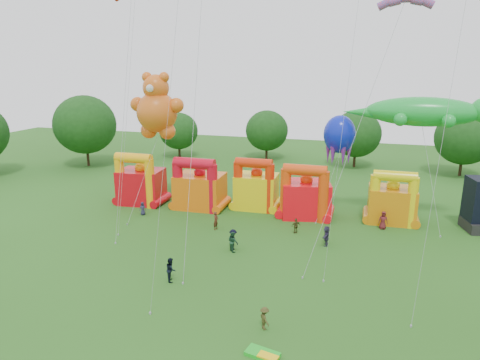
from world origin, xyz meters
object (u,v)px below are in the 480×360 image
(bouncy_castle_0, at_px, (140,184))
(spectator_0, at_px, (143,209))
(spectator_4, at_px, (296,226))
(gecko_kite, at_px, (426,141))
(bouncy_castle_2, at_px, (256,189))
(octopus_kite, at_px, (333,163))
(teddy_bear_kite, at_px, (156,115))

(bouncy_castle_0, bearing_deg, spectator_0, -58.86)
(spectator_4, bearing_deg, gecko_kite, 172.97)
(bouncy_castle_0, height_order, spectator_4, bouncy_castle_0)
(bouncy_castle_2, bearing_deg, octopus_kite, 1.84)
(octopus_kite, height_order, spectator_0, octopus_kite)
(bouncy_castle_0, distance_m, bouncy_castle_2, 14.49)
(teddy_bear_kite, relative_size, spectator_4, 10.08)
(spectator_4, bearing_deg, bouncy_castle_2, -82.06)
(bouncy_castle_0, relative_size, spectator_4, 4.14)
(bouncy_castle_2, distance_m, spectator_4, 9.08)
(bouncy_castle_0, relative_size, bouncy_castle_2, 1.03)
(bouncy_castle_0, xyz_separation_m, octopus_kite, (23.23, 2.38, 3.64))
(bouncy_castle_2, height_order, spectator_4, bouncy_castle_2)
(bouncy_castle_2, bearing_deg, spectator_4, -48.22)
(bouncy_castle_0, height_order, teddy_bear_kite, teddy_bear_kite)
(gecko_kite, bearing_deg, spectator_4, -153.18)
(octopus_kite, bearing_deg, spectator_4, -112.93)
(bouncy_castle_0, bearing_deg, bouncy_castle_2, 8.31)
(bouncy_castle_2, relative_size, spectator_4, 4.00)
(bouncy_castle_0, bearing_deg, spectator_4, -12.69)
(bouncy_castle_2, height_order, gecko_kite, gecko_kite)
(spectator_0, relative_size, spectator_4, 0.97)
(teddy_bear_kite, xyz_separation_m, gecko_kite, (30.11, 1.28, -1.83))
(bouncy_castle_0, relative_size, gecko_kite, 0.44)
(gecko_kite, bearing_deg, teddy_bear_kite, -177.57)
(bouncy_castle_2, bearing_deg, teddy_bear_kite, -171.64)
(teddy_bear_kite, height_order, spectator_4, teddy_bear_kite)
(teddy_bear_kite, bearing_deg, octopus_kite, 5.59)
(teddy_bear_kite, relative_size, spectator_0, 10.44)
(bouncy_castle_0, distance_m, teddy_bear_kite, 8.90)
(gecko_kite, distance_m, octopus_kite, 9.83)
(bouncy_castle_2, relative_size, gecko_kite, 0.43)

